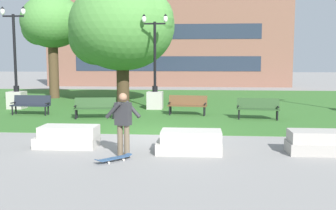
# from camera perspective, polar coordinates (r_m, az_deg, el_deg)

# --- Properties ---
(ground_plane) EXTENTS (140.00, 140.00, 0.00)m
(ground_plane) POSITION_cam_1_polar(r_m,az_deg,el_deg) (13.60, -2.12, -4.33)
(ground_plane) COLOR gray
(grass_lawn) EXTENTS (40.00, 20.00, 0.02)m
(grass_lawn) POSITION_cam_1_polar(r_m,az_deg,el_deg) (23.46, 0.70, 0.31)
(grass_lawn) COLOR #336628
(grass_lawn) RESTS_ON ground
(concrete_block_center) EXTENTS (1.81, 0.90, 0.64)m
(concrete_block_center) POSITION_cam_1_polar(r_m,az_deg,el_deg) (12.00, -14.31, -4.52)
(concrete_block_center) COLOR #B2ADA3
(concrete_block_center) RESTS_ON ground
(concrete_block_left) EXTENTS (1.80, 0.90, 0.64)m
(concrete_block_left) POSITION_cam_1_polar(r_m,az_deg,el_deg) (10.92, 3.22, -5.41)
(concrete_block_left) COLOR #B2ADA3
(concrete_block_left) RESTS_ON ground
(concrete_block_right) EXTENTS (1.80, 0.90, 0.64)m
(concrete_block_right) POSITION_cam_1_polar(r_m,az_deg,el_deg) (11.62, 21.26, -5.12)
(concrete_block_right) COLOR #9E9991
(concrete_block_right) RESTS_ON ground
(person_skateboarder) EXTENTS (0.96, 0.46, 1.71)m
(person_skateboarder) POSITION_cam_1_polar(r_m,az_deg,el_deg) (10.43, -6.52, -2.31)
(person_skateboarder) COLOR brown
(person_skateboarder) RESTS_ON ground
(skateboard) EXTENTS (0.85, 0.88, 0.14)m
(skateboard) POSITION_cam_1_polar(r_m,az_deg,el_deg) (10.16, -7.87, -7.66)
(skateboard) COLOR #2D4C75
(skateboard) RESTS_ON ground
(park_bench_near_left) EXTENTS (1.85, 0.73, 0.90)m
(park_bench_near_left) POSITION_cam_1_polar(r_m,az_deg,el_deg) (17.36, 12.92, -0.32)
(park_bench_near_left) COLOR #284723
(park_bench_near_left) RESTS_ON grass_lawn
(park_bench_near_right) EXTENTS (1.85, 0.74, 0.90)m
(park_bench_near_right) POSITION_cam_1_polar(r_m,az_deg,el_deg) (18.25, 2.85, 0.17)
(park_bench_near_right) COLOR brown
(park_bench_near_right) RESTS_ON grass_lawn
(park_bench_far_left) EXTENTS (1.82, 0.61, 0.90)m
(park_bench_far_left) POSITION_cam_1_polar(r_m,az_deg,el_deg) (19.39, -19.24, 0.19)
(park_bench_far_left) COLOR #1E232D
(park_bench_far_left) RESTS_ON grass_lawn
(park_bench_far_right) EXTENTS (1.86, 0.77, 0.90)m
(park_bench_far_right) POSITION_cam_1_polar(r_m,az_deg,el_deg) (17.45, -10.54, -0.22)
(park_bench_far_right) COLOR #284723
(park_bench_far_right) RESTS_ON grass_lawn
(lamp_post_center) EXTENTS (1.32, 0.80, 5.28)m
(lamp_post_center) POSITION_cam_1_polar(r_m,az_deg,el_deg) (22.04, -21.15, 2.26)
(lamp_post_center) COLOR #ADA89E
(lamp_post_center) RESTS_ON grass_lawn
(lamp_post_right) EXTENTS (1.32, 0.80, 4.88)m
(lamp_post_right) POSITION_cam_1_polar(r_m,az_deg,el_deg) (20.46, -1.90, 2.21)
(lamp_post_right) COLOR #ADA89E
(lamp_post_right) RESTS_ON grass_lawn
(tree_far_left) EXTENTS (4.27, 4.07, 6.79)m
(tree_far_left) POSITION_cam_1_polar(r_m,az_deg,el_deg) (27.50, -16.55, 11.33)
(tree_far_left) COLOR #4C3823
(tree_far_left) RESTS_ON grass_lawn
(tree_near_right) EXTENTS (6.50, 6.19, 7.17)m
(tree_near_right) POSITION_cam_1_polar(r_m,az_deg,el_deg) (23.77, -6.84, 11.15)
(tree_near_right) COLOR #42301E
(tree_near_right) RESTS_ON grass_lawn
(building_facade_distant) EXTENTS (23.45, 1.03, 10.13)m
(building_facade_distant) POSITION_cam_1_polar(r_m,az_deg,el_deg) (37.97, -0.12, 10.34)
(building_facade_distant) COLOR brown
(building_facade_distant) RESTS_ON ground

